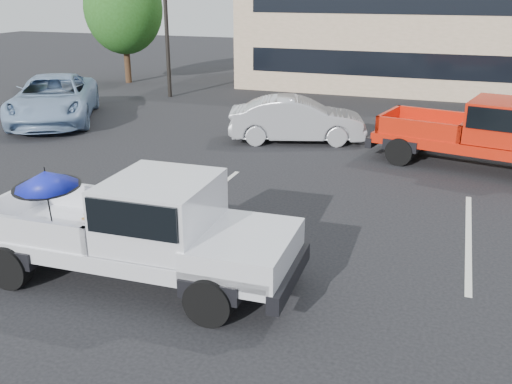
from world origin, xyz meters
TOP-DOWN VIEW (x-y plane):
  - ground at (0.00, 0.00)m, footprint 90.00×90.00m
  - stripe_left at (-3.00, 2.00)m, footprint 0.12×5.00m
  - stripe_right at (3.00, 2.00)m, footprint 0.12×5.00m
  - motel_building at (2.00, 20.99)m, footprint 20.40×8.40m
  - tree_left at (-14.00, 17.00)m, footprint 3.96×3.96m
  - silver_pickup at (-2.15, -1.73)m, footprint 5.74×2.23m
  - red_pickup at (3.57, 7.06)m, footprint 6.18×3.26m
  - silver_sedan at (-2.35, 8.23)m, footprint 4.63×2.74m
  - blue_suv at (-11.72, 8.06)m, footprint 5.40×6.65m

SIDE VIEW (x-z plane):
  - ground at x=0.00m, z-range 0.00..0.00m
  - stripe_left at x=-3.00m, z-range 0.00..0.01m
  - stripe_right at x=3.00m, z-range 0.00..0.01m
  - silver_sedan at x=-2.35m, z-range 0.00..1.44m
  - blue_suv at x=-11.72m, z-range 0.00..1.68m
  - silver_pickup at x=-2.15m, z-range 0.02..2.08m
  - red_pickup at x=3.57m, z-range 0.09..2.03m
  - motel_building at x=2.00m, z-range 0.06..6.36m
  - tree_left at x=-14.00m, z-range 0.72..6.74m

